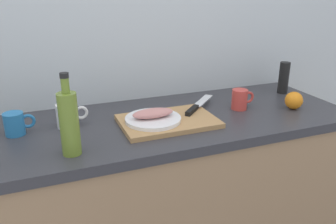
{
  "coord_description": "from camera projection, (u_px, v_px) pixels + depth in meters",
  "views": [
    {
      "loc": [
        -0.3,
        -1.28,
        1.44
      ],
      "look_at": [
        0.17,
        -0.05,
        0.95
      ],
      "focal_mm": 36.99,
      "sensor_mm": 36.0,
      "label": 1
    }
  ],
  "objects": [
    {
      "name": "cutting_board",
      "position": [
        168.0,
        121.0,
        1.42
      ],
      "size": [
        0.39,
        0.26,
        0.02
      ],
      "primitive_type": "cube",
      "color": "tan",
      "rests_on": "kitchen_counter"
    },
    {
      "name": "orange_0",
      "position": [
        294.0,
        100.0,
        1.57
      ],
      "size": [
        0.08,
        0.08,
        0.08
      ],
      "primitive_type": "sphere",
      "color": "orange",
      "rests_on": "kitchen_counter"
    },
    {
      "name": "coffee_mug_0",
      "position": [
        15.0,
        124.0,
        1.3
      ],
      "size": [
        0.11,
        0.07,
        0.09
      ],
      "color": "#2672B2",
      "rests_on": "kitchen_counter"
    },
    {
      "name": "fish_fillet",
      "position": [
        153.0,
        113.0,
        1.38
      ],
      "size": [
        0.17,
        0.07,
        0.04
      ],
      "primitive_type": "ellipsoid",
      "color": "tan",
      "rests_on": "white_plate"
    },
    {
      "name": "chef_knife",
      "position": [
        196.0,
        106.0,
        1.53
      ],
      "size": [
        0.23,
        0.22,
        0.02
      ],
      "rotation": [
        0.0,
        0.0,
        0.77
      ],
      "color": "silver",
      "rests_on": "cutting_board"
    },
    {
      "name": "coffee_mug_2",
      "position": [
        68.0,
        115.0,
        1.37
      ],
      "size": [
        0.12,
        0.08,
        0.1
      ],
      "color": "white",
      "rests_on": "kitchen_counter"
    },
    {
      "name": "coffee_mug_1",
      "position": [
        240.0,
        99.0,
        1.57
      ],
      "size": [
        0.11,
        0.07,
        0.09
      ],
      "color": "#CC3F38",
      "rests_on": "kitchen_counter"
    },
    {
      "name": "olive_oil_bottle",
      "position": [
        69.0,
        122.0,
        1.13
      ],
      "size": [
        0.06,
        0.06,
        0.28
      ],
      "color": "olive",
      "rests_on": "kitchen_counter"
    },
    {
      "name": "white_plate",
      "position": [
        153.0,
        119.0,
        1.39
      ],
      "size": [
        0.23,
        0.23,
        0.01
      ],
      "primitive_type": "cylinder",
      "color": "white",
      "rests_on": "cutting_board"
    },
    {
      "name": "pepper_mill",
      "position": [
        284.0,
        78.0,
        1.79
      ],
      "size": [
        0.05,
        0.05,
        0.16
      ],
      "primitive_type": "cylinder",
      "color": "black",
      "rests_on": "kitchen_counter"
    },
    {
      "name": "back_wall",
      "position": [
        102.0,
        28.0,
        1.57
      ],
      "size": [
        3.2,
        0.05,
        2.5
      ],
      "primitive_type": "cube",
      "color": "silver",
      "rests_on": "ground_plane"
    },
    {
      "name": "kitchen_counter",
      "position": [
        128.0,
        216.0,
        1.56
      ],
      "size": [
        2.0,
        0.6,
        0.9
      ],
      "color": "#9E7A56",
      "rests_on": "ground_plane"
    }
  ]
}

